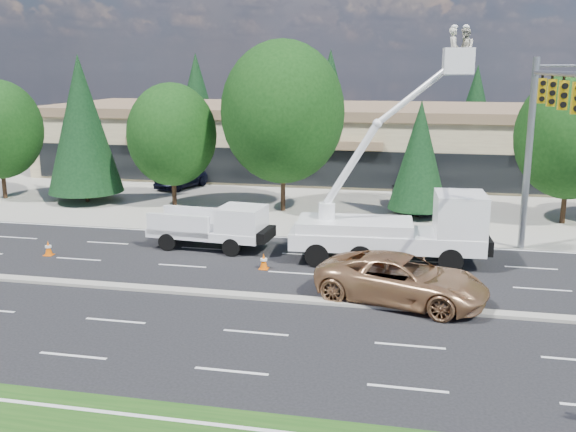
% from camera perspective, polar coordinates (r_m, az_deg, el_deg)
% --- Properties ---
extents(ground, '(140.00, 140.00, 0.00)m').
position_cam_1_polar(ground, '(24.37, -0.98, -7.42)').
color(ground, black).
rests_on(ground, ground).
extents(concrete_apron, '(140.00, 22.00, 0.01)m').
position_cam_1_polar(concrete_apron, '(43.41, 4.83, 1.73)').
color(concrete_apron, gray).
rests_on(concrete_apron, ground).
extents(road_median, '(120.00, 0.55, 0.12)m').
position_cam_1_polar(road_median, '(24.35, -0.98, -7.28)').
color(road_median, gray).
rests_on(road_median, ground).
extents(strip_mall, '(50.40, 15.40, 5.50)m').
position_cam_1_polar(strip_mall, '(52.79, 6.22, 6.83)').
color(strip_mall, tan).
rests_on(strip_mall, ground).
extents(tree_front_b, '(4.74, 4.74, 9.34)m').
position_cam_1_polar(tree_front_b, '(42.94, -17.84, 7.78)').
color(tree_front_b, '#332114').
rests_on(tree_front_b, ground).
extents(tree_front_c, '(5.51, 5.51, 7.65)m').
position_cam_1_polar(tree_front_c, '(40.39, -10.29, 7.13)').
color(tree_front_c, '#332114').
rests_on(tree_front_c, ground).
extents(tree_front_d, '(7.32, 7.32, 10.15)m').
position_cam_1_polar(tree_front_d, '(38.21, -0.46, 9.22)').
color(tree_front_d, '#332114').
rests_on(tree_front_d, ground).
extents(tree_front_e, '(3.42, 3.42, 6.74)m').
position_cam_1_polar(tree_front_e, '(37.59, 11.61, 5.32)').
color(tree_front_e, '#332114').
rests_on(tree_front_e, ground).
extents(tree_front_f, '(5.97, 5.97, 8.28)m').
position_cam_1_polar(tree_front_f, '(38.28, 23.82, 6.47)').
color(tree_front_f, '#332114').
rests_on(tree_front_f, ground).
extents(tree_back_a, '(5.05, 5.05, 9.96)m').
position_cam_1_polar(tree_back_a, '(68.34, -8.12, 10.31)').
color(tree_back_a, '#332114').
rests_on(tree_back_a, ground).
extents(tree_back_b, '(5.20, 5.20, 10.26)m').
position_cam_1_polar(tree_back_b, '(64.96, 3.77, 10.41)').
color(tree_back_b, '#332114').
rests_on(tree_back_b, ground).
extents(tree_back_c, '(4.44, 4.44, 8.75)m').
position_cam_1_polar(tree_back_c, '(64.57, 16.32, 9.19)').
color(tree_back_c, '#332114').
rests_on(tree_back_c, ground).
extents(signal_mast, '(2.76, 10.16, 9.00)m').
position_cam_1_polar(signal_mast, '(29.83, 21.49, 7.43)').
color(signal_mast, gray).
rests_on(signal_mast, ground).
extents(utility_pickup, '(5.75, 2.58, 2.14)m').
position_cam_1_polar(utility_pickup, '(30.92, -6.45, -1.32)').
color(utility_pickup, white).
rests_on(utility_pickup, ground).
extents(bucket_truck, '(8.71, 3.19, 10.23)m').
position_cam_1_polar(bucket_truck, '(28.68, 10.46, 0.07)').
color(bucket_truck, white).
rests_on(bucket_truck, ground).
extents(traffic_cone_a, '(0.40, 0.40, 0.70)m').
position_cam_1_polar(traffic_cone_a, '(31.80, -20.53, -2.69)').
color(traffic_cone_a, '#EC5F07').
rests_on(traffic_cone_a, ground).
extents(traffic_cone_b, '(0.40, 0.40, 0.70)m').
position_cam_1_polar(traffic_cone_b, '(27.82, -2.17, -4.05)').
color(traffic_cone_b, '#EC5F07').
rests_on(traffic_cone_b, ground).
extents(traffic_cone_c, '(0.40, 0.40, 0.70)m').
position_cam_1_polar(traffic_cone_c, '(26.90, 3.52, -4.67)').
color(traffic_cone_c, '#EC5F07').
rests_on(traffic_cone_c, ground).
extents(minivan, '(6.84, 4.43, 1.75)m').
position_cam_1_polar(minivan, '(24.23, 10.09, -5.55)').
color(minivan, '#AF7F55').
rests_on(minivan, ground).
extents(parked_car_west, '(3.36, 5.11, 1.62)m').
position_cam_1_polar(parked_car_west, '(47.04, -9.37, 3.48)').
color(parked_car_west, black).
rests_on(parked_car_west, ground).
extents(parked_car_east, '(3.28, 5.23, 1.63)m').
position_cam_1_polar(parked_car_east, '(39.78, 11.41, 1.65)').
color(parked_car_east, black).
rests_on(parked_car_east, ground).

